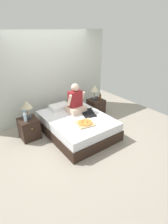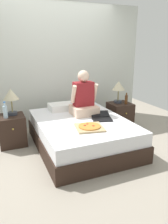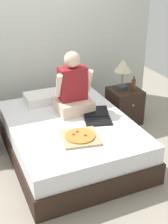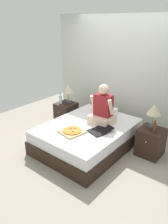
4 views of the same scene
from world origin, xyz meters
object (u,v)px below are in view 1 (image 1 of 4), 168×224
Objects in this scene: bed at (77,125)px; water_bottle at (25,117)px; lamp_on_right_nightstand at (95,89)px; laptop at (89,114)px; nightstand_right at (96,107)px; pizza_box at (85,123)px; nightstand_left at (29,129)px; beer_bottle at (100,97)px; lamp_on_left_nightstand at (27,106)px; person_seated at (76,102)px.

water_bottle is at bearing 159.82° from bed.
lamp_on_right_nightstand reaches higher than laptop.
laptop is (-0.75, -0.60, 0.23)m from nightstand_right.
laptop is at bearing 41.71° from pizza_box.
lamp_on_right_nightstand is at bearing 28.35° from bed.
lamp_on_right_nightstand is (2.13, 0.05, 0.59)m from nightstand_left.
nightstand_right is (1.08, 0.52, 0.03)m from bed.
bed is 3.69× the size of nightstand_left.
water_bottle is at bearing -177.70° from nightstand_right.
nightstand_left is 0.39m from water_bottle.
nightstand_left and nightstand_right have the same top height.
laptop is 0.49m from pizza_box.
lamp_on_right_nightstand is 1.96× the size of beer_bottle.
bed is at bearing 84.63° from pizza_box.
nightstand_right is at bearing 0.00° from nightstand_left.
lamp_on_left_nightstand is 1.23m from person_seated.
lamp_on_left_nightstand is (-1.04, 0.57, 0.62)m from bed.
bed is 7.01× the size of water_bottle.
water_bottle reaches higher than pizza_box.
lamp_on_left_nightstand is 1.56m from laptop.
beer_bottle reaches higher than pizza_box.
beer_bottle is 1.02m from person_seated.
bed is at bearing 164.96° from laptop.
person_seated is at bearing -161.24° from lamp_on_right_nightstand.
lamp_on_left_nightstand reaches higher than pizza_box.
nightstand_right is 0.99m from laptop.
bed is at bearing -151.65° from lamp_on_right_nightstand.
lamp_on_right_nightstand is at bearing 123.69° from beer_bottle.
lamp_on_left_nightstand reaches higher than bed.
person_seated is at bearing 59.62° from bed.
pizza_box is at bearing -144.94° from beer_bottle.
bed is at bearing -154.44° from nightstand_right.
beer_bottle is 0.49× the size of pizza_box.
nightstand_right is at bearing -1.35° from lamp_on_left_nightstand.
beer_bottle is at bearing 19.91° from bed.
nightstand_left is 2.28× the size of beer_bottle.
laptop reaches higher than bed.
nightstand_left is at bearing 154.44° from bed.
lamp_on_right_nightstand reaches higher than bed.
nightstand_left is 1.17× the size of lamp_on_right_nightstand.
bed is 1.30m from water_bottle.
beer_bottle reaches higher than nightstand_right.
water_bottle is 2.31m from beer_bottle.
beer_bottle is at bearing -54.99° from nightstand_right.
beer_bottle is at bearing -56.31° from lamp_on_right_nightstand.
nightstand_right reaches higher than bed.
nightstand_left is (-1.08, 0.52, 0.03)m from bed.
beer_bottle is (2.19, -0.15, -0.23)m from lamp_on_left_nightstand.
lamp_on_left_nightstand is at bearing 165.69° from person_seated.
bed is 4.30× the size of lamp_on_left_nightstand.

